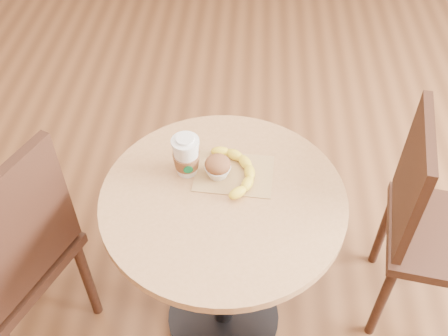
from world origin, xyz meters
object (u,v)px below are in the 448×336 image
object	(u,v)px
cafe_table	(223,236)
coffee_cup	(186,157)
muffin	(218,167)
chair_left	(6,259)
banana	(234,172)
chair_right	(432,224)

from	to	relation	value
cafe_table	coffee_cup	world-z (taller)	coffee_cup
muffin	chair_left	bearing A→B (deg)	-163.31
cafe_table	chair_left	xyz separation A→B (m)	(-0.69, -0.12, -0.02)
cafe_table	coffee_cup	size ratio (longest dim) A/B	5.30
muffin	banana	size ratio (longest dim) A/B	0.35
chair_right	chair_left	bearing A→B (deg)	109.76
chair_right	coffee_cup	bearing A→B (deg)	102.15
chair_left	banana	bearing A→B (deg)	129.25
muffin	cafe_table	bearing A→B (deg)	-75.37
cafe_table	banana	xyz separation A→B (m)	(0.03, 0.08, 0.22)
cafe_table	chair_left	world-z (taller)	chair_left
chair_left	coffee_cup	distance (m)	0.67
coffee_cup	muffin	bearing A→B (deg)	-21.23
coffee_cup	muffin	distance (m)	0.10
coffee_cup	banana	xyz separation A→B (m)	(0.15, -0.01, -0.04)
cafe_table	banana	distance (m)	0.24
cafe_table	muffin	distance (m)	0.26
chair_right	muffin	bearing A→B (deg)	103.46
muffin	banana	distance (m)	0.05
banana	cafe_table	bearing A→B (deg)	-123.84
chair_left	chair_right	xyz separation A→B (m)	(1.40, 0.25, -0.03)
cafe_table	chair_left	distance (m)	0.70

